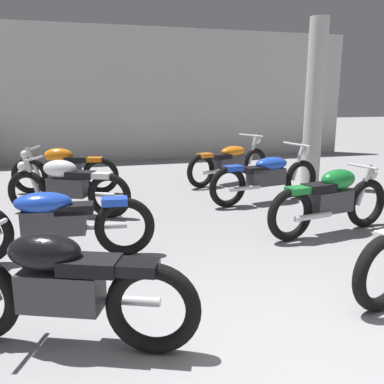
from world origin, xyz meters
name	(u,v)px	position (x,y,z in m)	size (l,w,h in m)	color
ground_plane	(323,381)	(0.00, 0.00, 0.00)	(60.00, 60.00, 0.00)	gray
back_wall	(126,95)	(0.00, 9.73, 1.80)	(13.29, 0.24, 3.60)	#BCBAB7
support_pillar	(314,105)	(3.07, 5.23, 1.60)	(0.36, 0.36, 3.20)	#BCBAB7
motorcycle_left_row_0	(60,287)	(-1.58, 0.84, 0.46)	(1.86, 0.85, 0.88)	black
motorcycle_left_row_1	(53,220)	(-1.70, 2.55, 0.45)	(2.17, 0.68, 0.97)	black
motorcycle_left_row_2	(67,186)	(-1.58, 4.33, 0.46)	(1.82, 0.96, 0.88)	black
motorcycle_left_row_3	(64,169)	(-1.64, 5.87, 0.46)	(1.94, 0.66, 0.88)	black
motorcycle_right_row_1	(332,199)	(1.73, 2.53, 0.46)	(1.96, 0.61, 0.88)	black
motorcycle_right_row_2	(267,176)	(1.66, 4.28, 0.45)	(2.15, 0.75, 0.97)	black
motorcycle_right_row_3	(230,161)	(1.63, 5.95, 0.45)	(2.06, 1.00, 0.97)	black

